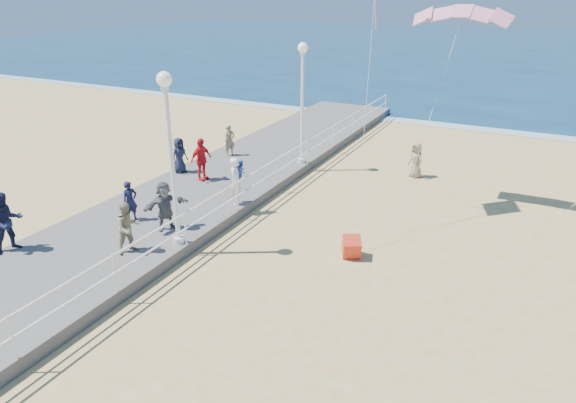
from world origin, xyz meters
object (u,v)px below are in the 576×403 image
at_px(spectator_4, 179,155).
at_px(spectator_0, 130,201).
at_px(woman_holding_toddler, 236,181).
at_px(toddler_held, 242,171).
at_px(spectator_5, 165,206).
at_px(beach_walker_c, 416,160).
at_px(lamp_post_mid, 170,143).
at_px(spectator_7, 7,222).
at_px(box_kite, 351,249).
at_px(lamp_post_far, 302,91).
at_px(spectator_6, 230,140).
at_px(spectator_1, 128,227).
at_px(spectator_3, 201,159).

bearing_deg(spectator_4, spectator_0, -150.08).
xyz_separation_m(woman_holding_toddler, toddler_held, (0.15, 0.15, 0.37)).
xyz_separation_m(spectator_5, beach_walker_c, (5.89, 9.88, -0.44)).
height_order(lamp_post_mid, spectator_7, lamp_post_mid).
height_order(toddler_held, beach_walker_c, toddler_held).
relative_size(spectator_4, box_kite, 2.57).
distance_m(lamp_post_far, spectator_6, 4.37).
bearing_deg(spectator_0, box_kite, -56.80).
height_order(spectator_1, spectator_7, spectator_7).
distance_m(spectator_1, spectator_3, 6.43).
bearing_deg(spectator_3, spectator_6, 26.88).
bearing_deg(spectator_6, beach_walker_c, -49.08).
height_order(spectator_3, spectator_6, spectator_3).
bearing_deg(spectator_0, lamp_post_mid, -83.27).
relative_size(toddler_held, spectator_0, 0.58).
distance_m(lamp_post_far, spectator_5, 8.77).
height_order(woman_holding_toddler, spectator_5, woman_holding_toddler).
bearing_deg(spectator_5, toddler_held, 9.47).
bearing_deg(lamp_post_far, spectator_0, -106.74).
bearing_deg(spectator_6, spectator_1, -137.95).
height_order(lamp_post_mid, toddler_held, lamp_post_mid).
bearing_deg(toddler_held, woman_holding_toddler, 133.67).
xyz_separation_m(spectator_1, spectator_5, (-0.07, 1.77, 0.02)).
distance_m(spectator_5, box_kite, 6.24).
relative_size(woman_holding_toddler, spectator_4, 1.15).
relative_size(spectator_3, box_kite, 2.98).
height_order(lamp_post_far, spectator_7, lamp_post_far).
bearing_deg(spectator_4, woman_holding_toddler, -103.43).
xyz_separation_m(spectator_3, box_kite, (7.67, -2.79, -0.99)).
bearing_deg(beach_walker_c, lamp_post_mid, -77.56).
relative_size(toddler_held, spectator_6, 0.55).
bearing_deg(spectator_6, box_kite, -99.14).
bearing_deg(beach_walker_c, spectator_5, -83.44).
bearing_deg(spectator_1, lamp_post_far, 17.37).
xyz_separation_m(lamp_post_far, spectator_7, (-4.25, -11.70, -2.32)).
height_order(spectator_1, beach_walker_c, spectator_1).
distance_m(lamp_post_far, spectator_0, 9.10).
relative_size(toddler_held, beach_walker_c, 0.52).
relative_size(spectator_0, spectator_4, 0.92).
bearing_deg(beach_walker_c, spectator_0, -89.48).
relative_size(spectator_1, spectator_6, 1.09).
xyz_separation_m(woman_holding_toddler, spectator_1, (-0.89, -4.66, -0.08)).
bearing_deg(woman_holding_toddler, spectator_1, 167.89).
height_order(toddler_held, spectator_7, spectator_7).
bearing_deg(lamp_post_mid, spectator_6, 112.68).
bearing_deg(spectator_7, box_kite, -43.69).
bearing_deg(lamp_post_mid, toddler_held, 88.44).
height_order(toddler_held, spectator_1, toddler_held).
bearing_deg(spectator_1, spectator_3, 38.75).
distance_m(woman_holding_toddler, toddler_held, 0.43).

